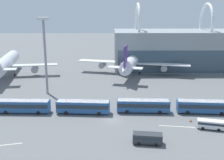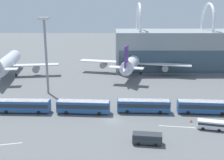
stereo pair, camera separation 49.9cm
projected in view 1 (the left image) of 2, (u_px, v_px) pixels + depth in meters
name	position (u px, v px, depth m)	size (l,w,h in m)	color
ground_plane	(112.00, 120.00, 66.96)	(440.00, 440.00, 0.00)	slate
airliner_at_gate_near	(5.00, 63.00, 107.08)	(39.20, 36.35, 15.14)	silver
airliner_at_gate_far	(133.00, 61.00, 111.08)	(43.84, 42.19, 13.38)	white
shuttle_bus_0	(23.00, 105.00, 70.98)	(13.41, 3.31, 3.27)	#285693
shuttle_bus_1	(83.00, 106.00, 70.53)	(13.48, 3.78, 3.27)	#285693
shuttle_bus_2	(143.00, 105.00, 71.27)	(13.43, 3.46, 3.27)	#285693
shuttle_bus_3	(204.00, 106.00, 70.63)	(13.50, 3.92, 3.27)	#285693
service_van_foreground	(211.00, 124.00, 61.62)	(6.01, 3.32, 2.03)	silver
service_van_crossing	(148.00, 138.00, 55.10)	(6.00, 2.95, 2.11)	#2D3338
floodlight_mast	(45.00, 44.00, 83.21)	(2.95, 2.95, 23.11)	gray
lane_stripe_0	(4.00, 145.00, 54.82)	(6.76, 0.25, 0.01)	silver
lane_stripe_1	(177.00, 126.00, 63.24)	(7.98, 0.25, 0.01)	silver
lane_stripe_2	(207.00, 105.00, 76.62)	(8.98, 0.25, 0.01)	silver
traffic_cone_0	(213.00, 121.00, 65.21)	(0.59, 0.59, 0.79)	black
traffic_cone_1	(191.00, 120.00, 65.73)	(0.62, 0.62, 0.64)	black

